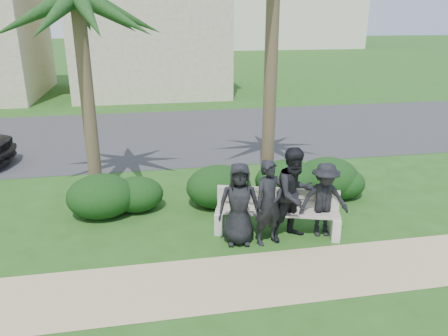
{
  "coord_description": "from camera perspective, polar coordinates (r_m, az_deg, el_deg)",
  "views": [
    {
      "loc": [
        -1.56,
        -7.95,
        4.24
      ],
      "look_at": [
        0.1,
        1.0,
        1.02
      ],
      "focal_mm": 35.0,
      "sensor_mm": 36.0,
      "label": 1
    }
  ],
  "objects": [
    {
      "name": "palm_left",
      "position": [
        10.56,
        -18.63,
        19.96
      ],
      "size": [
        3.0,
        3.0,
        5.47
      ],
      "color": "brown",
      "rests_on": "ground"
    },
    {
      "name": "asphalt_street",
      "position": [
        16.58,
        -4.77,
        4.58
      ],
      "size": [
        160.0,
        8.0,
        0.01
      ],
      "primitive_type": "cube",
      "color": "#2D2D30",
      "rests_on": "ground"
    },
    {
      "name": "hedge_d",
      "position": [
        10.11,
        -0.68,
        -2.26
      ],
      "size": [
        1.52,
        1.26,
        0.99
      ],
      "primitive_type": "ellipsoid",
      "color": "#0E340F",
      "rests_on": "ground"
    },
    {
      "name": "hedge_c",
      "position": [
        10.36,
        -0.36,
        -1.99
      ],
      "size": [
        1.37,
        1.14,
        0.9
      ],
      "primitive_type": "ellipsoid",
      "color": "#0E340F",
      "rests_on": "ground"
    },
    {
      "name": "footpath",
      "position": [
        7.63,
        3.21,
        -14.3
      ],
      "size": [
        30.0,
        1.6,
        0.01
      ],
      "primitive_type": "cube",
      "color": "tan",
      "rests_on": "ground"
    },
    {
      "name": "man_b",
      "position": [
        8.37,
        5.88,
        -4.54
      ],
      "size": [
        0.71,
        0.57,
        1.69
      ],
      "primitive_type": "imported",
      "rotation": [
        0.0,
        0.0,
        0.31
      ],
      "color": "black",
      "rests_on": "ground"
    },
    {
      "name": "ground",
      "position": [
        9.14,
        0.54,
        -8.15
      ],
      "size": [
        160.0,
        160.0,
        0.0
      ],
      "primitive_type": "plane",
      "color": "#204D16",
      "rests_on": "ground"
    },
    {
      "name": "park_bench",
      "position": [
        8.97,
        6.85,
        -6.07
      ],
      "size": [
        2.65,
        1.29,
        0.87
      ],
      "rotation": [
        0.0,
        0.0,
        -0.31
      ],
      "color": "gray",
      "rests_on": "ground"
    },
    {
      "name": "man_c",
      "position": [
        8.59,
        9.19,
        -3.37
      ],
      "size": [
        1.1,
        0.98,
        1.88
      ],
      "primitive_type": "imported",
      "rotation": [
        0.0,
        0.0,
        0.35
      ],
      "color": "black",
      "rests_on": "ground"
    },
    {
      "name": "man_a",
      "position": [
        8.34,
        1.98,
        -4.72
      ],
      "size": [
        0.87,
        0.63,
        1.64
      ],
      "primitive_type": "imported",
      "rotation": [
        0.0,
        0.0,
        -0.14
      ],
      "color": "black",
      "rests_on": "ground"
    },
    {
      "name": "hedge_a",
      "position": [
        9.97,
        -15.78,
        -3.42
      ],
      "size": [
        1.49,
        1.23,
        0.97
      ],
      "primitive_type": "ellipsoid",
      "color": "#0E340F",
      "rests_on": "ground"
    },
    {
      "name": "stucco_bldg_right",
      "position": [
        25.96,
        -9.75,
        17.93
      ],
      "size": [
        8.4,
        8.4,
        7.3
      ],
      "color": "tan",
      "rests_on": "ground"
    },
    {
      "name": "hedge_e",
      "position": [
        10.54,
        8.23,
        -1.5
      ],
      "size": [
        1.54,
        1.27,
        1.01
      ],
      "primitive_type": "ellipsoid",
      "color": "#0E340F",
      "rests_on": "ground"
    },
    {
      "name": "man_d",
      "position": [
        8.87,
        12.94,
        -4.08
      ],
      "size": [
        1.05,
        0.67,
        1.53
      ],
      "primitive_type": "imported",
      "rotation": [
        0.0,
        0.0,
        -0.11
      ],
      "color": "black",
      "rests_on": "ground"
    },
    {
      "name": "hedge_extra",
      "position": [
        10.9,
        13.34,
        -1.12
      ],
      "size": [
        1.54,
        1.27,
        1.01
      ],
      "primitive_type": "ellipsoid",
      "color": "#0E340F",
      "rests_on": "ground"
    },
    {
      "name": "hedge_f",
      "position": [
        10.97,
        15.09,
        -1.82
      ],
      "size": [
        1.17,
        0.96,
        0.76
      ],
      "primitive_type": "ellipsoid",
      "color": "#0E340F",
      "rests_on": "ground"
    },
    {
      "name": "hedge_b",
      "position": [
        10.11,
        -11.4,
        -3.26
      ],
      "size": [
        1.23,
        1.01,
        0.8
      ],
      "primitive_type": "ellipsoid",
      "color": "#0E340F",
      "rests_on": "ground"
    }
  ]
}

